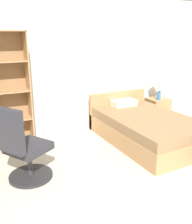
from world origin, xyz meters
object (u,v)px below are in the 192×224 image
at_px(water_bottle, 159,96).
at_px(table_lamp, 160,80).
at_px(bed, 145,127).
at_px(office_chair, 23,150).
at_px(nightstand, 158,109).

bearing_deg(water_bottle, table_lamp, 53.62).
relative_size(bed, office_chair, 1.97).
height_order(bed, table_lamp, table_lamp).
xyz_separation_m(bed, water_bottle, (0.90, 0.69, 0.35)).
bearing_deg(water_bottle, office_chair, -161.72).
xyz_separation_m(bed, office_chair, (-2.25, -0.36, 0.20)).
relative_size(office_chair, nightstand, 2.06).
bearing_deg(water_bottle, bed, -142.81).
distance_m(office_chair, table_lamp, 3.45).
height_order(nightstand, table_lamp, table_lamp).
xyz_separation_m(office_chair, nightstand, (3.24, 1.14, -0.19)).
distance_m(nightstand, water_bottle, 0.37).
bearing_deg(nightstand, office_chair, -160.55).
distance_m(bed, water_bottle, 1.19).
relative_size(office_chair, table_lamp, 1.99).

